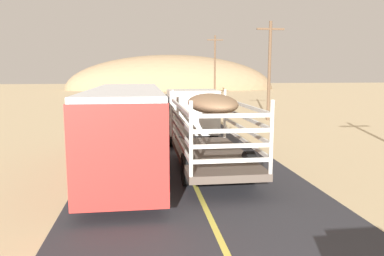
{
  "coord_description": "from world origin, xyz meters",
  "views": [
    {
      "loc": [
        -1.7,
        -3.32,
        3.84
      ],
      "look_at": [
        0.0,
        9.52,
        1.87
      ],
      "focal_mm": 34.81,
      "sensor_mm": 36.0,
      "label": 1
    }
  ],
  "objects_px": {
    "livestock_truck": "(199,117)",
    "bus": "(127,128)",
    "power_pole_far": "(215,66)",
    "power_pole_mid": "(269,68)"
  },
  "relations": [
    {
      "from": "bus",
      "to": "power_pole_far",
      "type": "relative_size",
      "value": 1.15
    },
    {
      "from": "livestock_truck",
      "to": "bus",
      "type": "bearing_deg",
      "value": -140.27
    },
    {
      "from": "livestock_truck",
      "to": "power_pole_mid",
      "type": "distance_m",
      "value": 14.13
    },
    {
      "from": "livestock_truck",
      "to": "bus",
      "type": "relative_size",
      "value": 0.97
    },
    {
      "from": "livestock_truck",
      "to": "bus",
      "type": "distance_m",
      "value": 4.09
    },
    {
      "from": "bus",
      "to": "power_pole_far",
      "type": "distance_m",
      "value": 38.4
    },
    {
      "from": "bus",
      "to": "power_pole_mid",
      "type": "bearing_deg",
      "value": 53.88
    },
    {
      "from": "power_pole_mid",
      "to": "power_pole_far",
      "type": "height_order",
      "value": "power_pole_far"
    },
    {
      "from": "livestock_truck",
      "to": "power_pole_mid",
      "type": "xyz_separation_m",
      "value": [
        7.38,
        11.81,
        2.35
      ]
    },
    {
      "from": "power_pole_mid",
      "to": "bus",
      "type": "bearing_deg",
      "value": -126.12
    }
  ]
}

